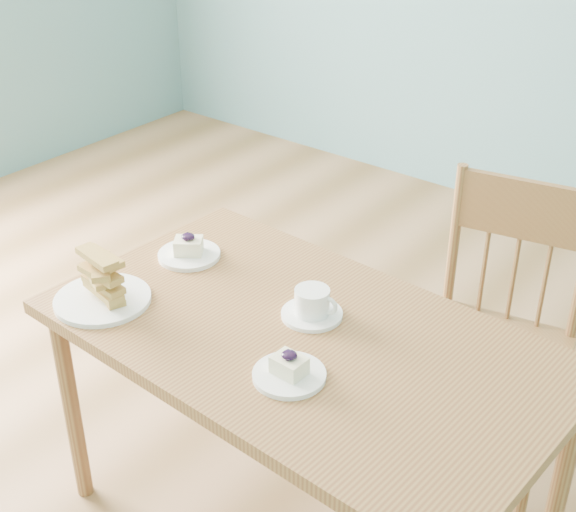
{
  "coord_description": "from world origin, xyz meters",
  "views": [
    {
      "loc": [
        1.29,
        -1.14,
        1.82
      ],
      "look_at": [
        0.24,
        0.19,
        0.85
      ],
      "focal_mm": 50.0,
      "sensor_mm": 36.0,
      "label": 1
    }
  ],
  "objects_px": {
    "dining_chair": "(496,336)",
    "coffee_cup": "(313,305)",
    "cheesecake_plate_near": "(289,371)",
    "dining_table": "(302,356)",
    "cheesecake_plate_far": "(189,251)",
    "biscotti_plate": "(101,285)"
  },
  "relations": [
    {
      "from": "dining_chair",
      "to": "biscotti_plate",
      "type": "bearing_deg",
      "value": -144.18
    },
    {
      "from": "dining_table",
      "to": "cheesecake_plate_far",
      "type": "bearing_deg",
      "value": 171.05
    },
    {
      "from": "dining_table",
      "to": "cheesecake_plate_near",
      "type": "relative_size",
      "value": 7.84
    },
    {
      "from": "cheesecake_plate_near",
      "to": "coffee_cup",
      "type": "bearing_deg",
      "value": 115.02
    },
    {
      "from": "coffee_cup",
      "to": "biscotti_plate",
      "type": "bearing_deg",
      "value": -159.19
    },
    {
      "from": "cheesecake_plate_near",
      "to": "biscotti_plate",
      "type": "distance_m",
      "value": 0.58
    },
    {
      "from": "biscotti_plate",
      "to": "dining_chair",
      "type": "bearing_deg",
      "value": 46.81
    },
    {
      "from": "cheesecake_plate_near",
      "to": "cheesecake_plate_far",
      "type": "distance_m",
      "value": 0.62
    },
    {
      "from": "cheesecake_plate_near",
      "to": "coffee_cup",
      "type": "relative_size",
      "value": 1.08
    },
    {
      "from": "dining_chair",
      "to": "cheesecake_plate_near",
      "type": "relative_size",
      "value": 5.46
    },
    {
      "from": "dining_chair",
      "to": "biscotti_plate",
      "type": "height_order",
      "value": "dining_chair"
    },
    {
      "from": "coffee_cup",
      "to": "dining_table",
      "type": "bearing_deg",
      "value": -81.87
    },
    {
      "from": "biscotti_plate",
      "to": "dining_table",
      "type": "bearing_deg",
      "value": 23.27
    },
    {
      "from": "dining_chair",
      "to": "cheesecake_plate_far",
      "type": "bearing_deg",
      "value": -157.42
    },
    {
      "from": "coffee_cup",
      "to": "cheesecake_plate_far",
      "type": "bearing_deg",
      "value": 166.46
    },
    {
      "from": "dining_table",
      "to": "cheesecake_plate_near",
      "type": "height_order",
      "value": "cheesecake_plate_near"
    },
    {
      "from": "dining_table",
      "to": "biscotti_plate",
      "type": "xyz_separation_m",
      "value": [
        -0.49,
        -0.21,
        0.12
      ]
    },
    {
      "from": "dining_chair",
      "to": "coffee_cup",
      "type": "relative_size",
      "value": 5.87
    },
    {
      "from": "dining_table",
      "to": "dining_chair",
      "type": "xyz_separation_m",
      "value": [
        0.26,
        0.59,
        -0.15
      ]
    },
    {
      "from": "biscotti_plate",
      "to": "coffee_cup",
      "type": "bearing_deg",
      "value": 31.43
    },
    {
      "from": "dining_chair",
      "to": "coffee_cup",
      "type": "xyz_separation_m",
      "value": [
        -0.29,
        -0.52,
        0.25
      ]
    },
    {
      "from": "dining_table",
      "to": "cheesecake_plate_far",
      "type": "relative_size",
      "value": 7.41
    }
  ]
}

